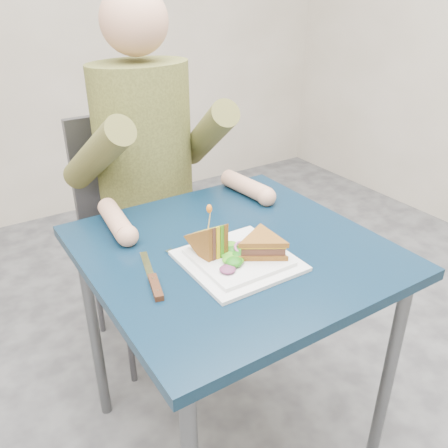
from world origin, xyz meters
TOP-DOWN VIEW (x-y plane):
  - ground at (0.00, 0.00)m, footprint 4.00×4.00m
  - table at (0.00, 0.00)m, footprint 0.75×0.75m
  - chair at (0.00, 0.65)m, footprint 0.42×0.40m
  - diner at (-0.00, 0.54)m, footprint 0.54×0.59m
  - plate at (-0.04, -0.07)m, footprint 0.26×0.26m
  - sandwich_flat at (0.02, -0.10)m, footprint 0.20×0.20m
  - sandwich_upright at (-0.09, -0.03)m, footprint 0.08×0.13m
  - fork at (-0.14, -0.02)m, footprint 0.05×0.18m
  - knife at (-0.26, -0.05)m, footprint 0.07×0.22m
  - toothpick at (-0.09, -0.03)m, footprint 0.01×0.01m
  - toothpick_frill at (-0.09, -0.03)m, footprint 0.01×0.01m
  - lettuce_spill at (-0.03, -0.06)m, footprint 0.15×0.13m
  - onion_ring at (-0.02, -0.07)m, footprint 0.04×0.04m

SIDE VIEW (x-z plane):
  - ground at x=0.00m, z-range 0.00..0.00m
  - chair at x=0.00m, z-range 0.08..1.01m
  - table at x=0.00m, z-range 0.29..1.02m
  - fork at x=-0.14m, z-range 0.73..0.74m
  - knife at x=-0.26m, z-range 0.73..0.74m
  - plate at x=-0.04m, z-range 0.73..0.75m
  - lettuce_spill at x=-0.03m, z-range 0.75..0.77m
  - onion_ring at x=-0.02m, z-range 0.75..0.78m
  - sandwich_flat at x=0.02m, z-range 0.75..0.80m
  - sandwich_upright at x=-0.09m, z-range 0.72..0.85m
  - toothpick at x=-0.09m, z-range 0.82..0.88m
  - toothpick_frill at x=-0.09m, z-range 0.87..0.89m
  - diner at x=0.00m, z-range 0.54..1.29m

